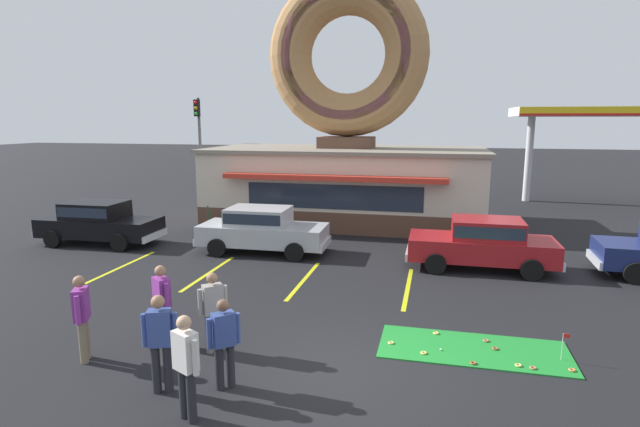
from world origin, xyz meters
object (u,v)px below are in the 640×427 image
(car_black, at_px, (99,221))
(pedestrian_blue_sweater_man, at_px, (162,301))
(golf_ball, at_px, (441,349))
(car_silver, at_px, (262,228))
(putting_flag_pin, at_px, (565,340))
(pedestrian_hooded_kid, at_px, (160,339))
(trash_bin, at_px, (211,215))
(car_red, at_px, (483,242))
(pedestrian_clipboard_woman, at_px, (82,314))
(pedestrian_leather_jacket_man, at_px, (186,363))
(traffic_light_pole, at_px, (199,136))
(pedestrian_crossing_woman, at_px, (224,340))
(pedestrian_beanie_man, at_px, (213,308))

(car_black, distance_m, pedestrian_blue_sweater_man, 10.05)
(golf_ball, bearing_deg, car_silver, 133.52)
(putting_flag_pin, relative_size, pedestrian_hooded_kid, 0.32)
(trash_bin, bearing_deg, car_red, -19.51)
(car_black, xyz_separation_m, pedestrian_hooded_kid, (7.88, -8.88, 0.10))
(car_silver, bearing_deg, pedestrian_clipboard_woman, -93.96)
(pedestrian_leather_jacket_man, bearing_deg, pedestrian_hooded_kid, 142.01)
(car_silver, bearing_deg, pedestrian_hooded_kid, -80.71)
(pedestrian_hooded_kid, height_order, trash_bin, pedestrian_hooded_kid)
(golf_ball, distance_m, car_red, 6.34)
(car_black, height_order, pedestrian_hooded_kid, pedestrian_hooded_kid)
(golf_ball, height_order, car_red, car_red)
(car_black, distance_m, traffic_light_pole, 10.07)
(pedestrian_hooded_kid, bearing_deg, pedestrian_crossing_woman, 20.81)
(trash_bin, bearing_deg, pedestrian_blue_sweater_man, -69.13)
(pedestrian_blue_sweater_man, xyz_separation_m, pedestrian_hooded_kid, (0.93, -1.63, 0.01))
(putting_flag_pin, relative_size, pedestrian_leather_jacket_man, 0.32)
(trash_bin, bearing_deg, pedestrian_hooded_kid, -67.93)
(car_red, bearing_deg, car_black, 179.65)
(pedestrian_hooded_kid, bearing_deg, putting_flag_pin, 21.70)
(pedestrian_leather_jacket_man, height_order, traffic_light_pole, traffic_light_pole)
(car_black, bearing_deg, car_silver, 1.98)
(pedestrian_leather_jacket_man, relative_size, trash_bin, 1.76)
(car_red, height_order, traffic_light_pole, traffic_light_pole)
(car_black, height_order, trash_bin, car_black)
(golf_ball, relative_size, pedestrian_clipboard_woman, 0.02)
(pedestrian_blue_sweater_man, distance_m, traffic_light_pole, 18.71)
(pedestrian_hooded_kid, relative_size, pedestrian_leather_jacket_man, 1.02)
(car_silver, relative_size, trash_bin, 4.72)
(car_black, bearing_deg, traffic_light_pole, 93.63)
(putting_flag_pin, height_order, pedestrian_crossing_woman, pedestrian_crossing_woman)
(pedestrian_leather_jacket_man, bearing_deg, pedestrian_blue_sweater_man, 127.61)
(pedestrian_beanie_man, distance_m, pedestrian_crossing_woman, 1.46)
(pedestrian_blue_sweater_man, relative_size, pedestrian_clipboard_woman, 1.00)
(putting_flag_pin, bearing_deg, pedestrian_beanie_man, -170.25)
(traffic_light_pole, bearing_deg, putting_flag_pin, -45.58)
(golf_ball, distance_m, pedestrian_beanie_man, 4.64)
(putting_flag_pin, xyz_separation_m, car_black, (-14.83, 6.12, 0.43))
(pedestrian_beanie_man, relative_size, traffic_light_pole, 0.29)
(golf_ball, bearing_deg, car_black, 153.51)
(car_silver, xyz_separation_m, pedestrian_beanie_man, (1.70, -7.49, 0.04))
(pedestrian_beanie_man, xyz_separation_m, pedestrian_crossing_woman, (0.78, -1.23, -0.03))
(pedestrian_beanie_man, bearing_deg, pedestrian_blue_sweater_man, 179.05)
(car_black, bearing_deg, pedestrian_clipboard_woman, -54.69)
(pedestrian_hooded_kid, bearing_deg, pedestrian_beanie_man, 82.65)
(car_silver, bearing_deg, golf_ball, -46.48)
(car_red, bearing_deg, car_silver, 177.65)
(car_silver, relative_size, pedestrian_blue_sweater_man, 2.68)
(golf_ball, relative_size, pedestrian_beanie_man, 0.03)
(pedestrian_blue_sweater_man, relative_size, pedestrian_beanie_man, 1.04)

